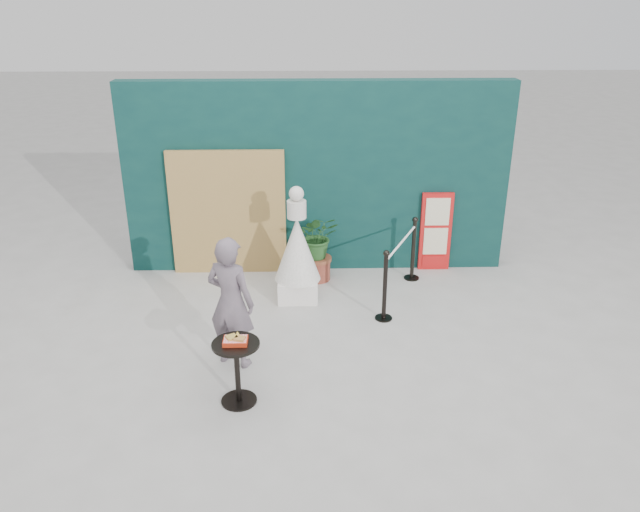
{
  "coord_description": "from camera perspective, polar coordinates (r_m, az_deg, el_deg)",
  "views": [
    {
      "loc": [
        -0.19,
        -6.33,
        4.23
      ],
      "look_at": [
        0.0,
        1.2,
        1.0
      ],
      "focal_mm": 35.0,
      "sensor_mm": 36.0,
      "label": 1
    }
  ],
  "objects": [
    {
      "name": "woman",
      "position": [
        7.45,
        -8.15,
        -4.21
      ],
      "size": [
        0.71,
        0.61,
        1.65
      ],
      "primitive_type": "imported",
      "rotation": [
        0.0,
        0.0,
        2.71
      ],
      "color": "slate",
      "rests_on": "ground"
    },
    {
      "name": "menu_board",
      "position": [
        10.16,
        10.53,
        2.19
      ],
      "size": [
        0.5,
        0.07,
        1.3
      ],
      "color": "red",
      "rests_on": "ground"
    },
    {
      "name": "planter",
      "position": [
        9.63,
        -0.21,
        1.28
      ],
      "size": [
        0.64,
        0.56,
        1.09
      ],
      "color": "brown",
      "rests_on": "ground"
    },
    {
      "name": "cafe_table",
      "position": [
        6.91,
        -7.61,
        -9.68
      ],
      "size": [
        0.52,
        0.52,
        0.75
      ],
      "color": "black",
      "rests_on": "ground"
    },
    {
      "name": "food_basket",
      "position": [
        6.76,
        -7.72,
        -7.61
      ],
      "size": [
        0.26,
        0.19,
        0.11
      ],
      "color": "red",
      "rests_on": "cafe_table"
    },
    {
      "name": "statue",
      "position": [
        9.02,
        -2.09,
        0.18
      ],
      "size": [
        0.67,
        0.67,
        1.72
      ],
      "color": "white",
      "rests_on": "ground"
    },
    {
      "name": "bamboo_fence",
      "position": [
        9.89,
        -8.41,
        3.9
      ],
      "size": [
        1.8,
        0.08,
        2.0
      ],
      "primitive_type": "cube",
      "color": "tan",
      "rests_on": "ground"
    },
    {
      "name": "stanchion_barrier",
      "position": [
        9.18,
        7.33,
        -1.0
      ],
      "size": [
        0.84,
        1.54,
        1.03
      ],
      "color": "black",
      "rests_on": "ground"
    },
    {
      "name": "back_wall",
      "position": [
        9.86,
        -0.28,
        7.15
      ],
      "size": [
        6.0,
        0.3,
        3.0
      ],
      "primitive_type": "cube",
      "color": "#092B2B",
      "rests_on": "ground"
    },
    {
      "name": "ground",
      "position": [
        7.61,
        0.23,
        -10.53
      ],
      "size": [
        60.0,
        60.0,
        0.0
      ],
      "primitive_type": "plane",
      "color": "#ADAAA5",
      "rests_on": "ground"
    }
  ]
}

